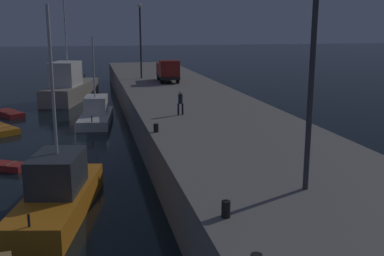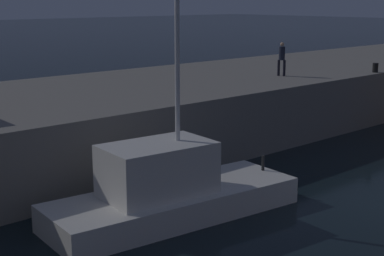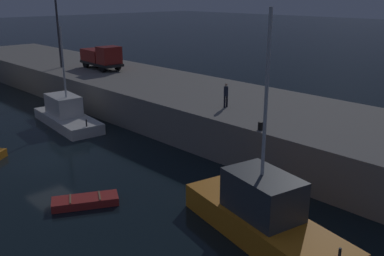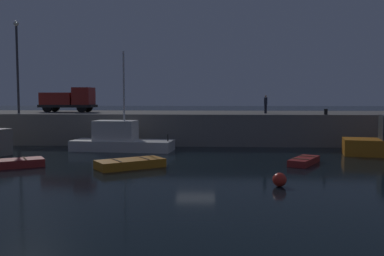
# 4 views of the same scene
# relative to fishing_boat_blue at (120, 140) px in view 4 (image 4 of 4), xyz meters

# --- Properties ---
(ground_plane) EXTENTS (320.00, 320.00, 0.00)m
(ground_plane) POSITION_rel_fishing_boat_blue_xyz_m (5.92, -4.46, -0.82)
(ground_plane) COLOR black
(pier_quay) EXTENTS (76.87, 9.86, 2.62)m
(pier_quay) POSITION_rel_fishing_boat_blue_xyz_m (5.92, 7.59, 0.49)
(pier_quay) COLOR gray
(pier_quay) RESTS_ON ground
(fishing_boat_blue) EXTENTS (7.83, 3.34, 7.44)m
(fishing_boat_blue) POSITION_rel_fishing_boat_blue_xyz_m (0.00, 0.00, 0.00)
(fishing_boat_blue) COLOR silver
(fishing_boat_blue) RESTS_ON ground
(dinghy_orange_near) EXTENTS (2.43, 3.24, 0.43)m
(dinghy_orange_near) POSITION_rel_fishing_boat_blue_xyz_m (12.54, -5.80, -0.62)
(dinghy_orange_near) COLOR #B22823
(dinghy_orange_near) RESTS_ON ground
(rowboat_white_mid) EXTENTS (3.87, 3.15, 0.50)m
(rowboat_white_mid) POSITION_rel_fishing_boat_blue_xyz_m (-4.61, -7.96, -0.59)
(rowboat_white_mid) COLOR #B22823
(rowboat_white_mid) RESTS_ON ground
(rowboat_blue_far) EXTENTS (4.08, 3.53, 0.53)m
(rowboat_blue_far) POSITION_rel_fishing_boat_blue_xyz_m (2.32, -7.67, -0.57)
(rowboat_blue_far) COLOR orange
(rowboat_blue_far) RESTS_ON ground
(mooring_buoy_near) EXTENTS (0.63, 0.63, 0.63)m
(mooring_buoy_near) POSITION_rel_fishing_boat_blue_xyz_m (10.08, -12.28, -0.50)
(mooring_buoy_near) COLOR red
(mooring_buoy_near) RESTS_ON ground
(lamp_post_west) EXTENTS (0.44, 0.44, 8.05)m
(lamp_post_west) POSITION_rel_fishing_boat_blue_xyz_m (-10.28, 5.22, 6.50)
(lamp_post_west) COLOR #38383D
(lamp_post_west) RESTS_ON pier_quay
(utility_truck) EXTENTS (5.22, 2.19, 2.30)m
(utility_truck) POSITION_rel_fishing_boat_blue_xyz_m (-6.53, 7.56, 2.98)
(utility_truck) COLOR black
(utility_truck) RESTS_ON pier_quay
(dockworker) EXTENTS (0.34, 0.42, 1.59)m
(dockworker) POSITION_rel_fishing_boat_blue_xyz_m (11.53, 5.32, 2.70)
(dockworker) COLOR black
(dockworker) RESTS_ON pier_quay
(bollard_central) EXTENTS (0.28, 0.28, 0.46)m
(bollard_central) POSITION_rel_fishing_boat_blue_xyz_m (16.07, 3.05, 2.03)
(bollard_central) COLOR black
(bollard_central) RESTS_ON pier_quay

